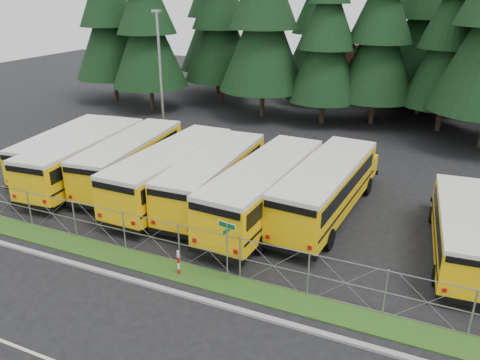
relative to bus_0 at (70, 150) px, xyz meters
name	(u,v)px	position (x,y,z in m)	size (l,w,h in m)	color
ground	(210,257)	(13.90, -6.32, -1.40)	(120.00, 120.00, 0.00)	black
curb	(175,292)	(13.90, -9.42, -1.34)	(50.00, 0.25, 0.12)	gray
grass_verge	(192,275)	(13.90, -8.02, -1.37)	(50.00, 1.40, 0.06)	#1A4112
chainlink_fence	(199,248)	(13.90, -7.32, -0.40)	(44.00, 0.10, 2.00)	#94979D
brick_building	(420,71)	(19.90, 33.68, 1.60)	(22.00, 10.00, 6.00)	brown
bus_0	(70,150)	(0.00, 0.00, 0.00)	(2.52, 10.67, 2.80)	yellow
bus_1	(90,158)	(2.66, -1.12, 0.15)	(2.78, 11.80, 3.09)	yellow
bus_2	(134,160)	(5.32, -0.06, 0.09)	(2.69, 11.39, 2.99)	yellow
bus_3	(176,172)	(9.01, -1.09, 0.17)	(2.83, 12.01, 3.15)	yellow
bus_4	(217,178)	(11.53, -0.76, 0.11)	(2.72, 11.52, 3.02)	yellow
bus_5	(268,190)	(14.90, -1.37, 0.21)	(2.90, 12.27, 3.22)	yellow
bus_6	(328,189)	(17.83, 0.14, 0.16)	(2.81, 11.90, 3.12)	yellow
bus_east	(461,231)	(24.45, -1.51, -0.12)	(2.31, 9.77, 2.56)	yellow
street_sign	(227,239)	(15.49, -7.72, 0.63)	(0.83, 0.55, 2.81)	#94979D
striped_bollard	(179,263)	(13.36, -8.16, -0.80)	(0.11, 0.11, 1.20)	#B20C0C
light_standard	(161,73)	(2.44, 7.98, 4.10)	(0.70, 0.35, 10.14)	#94979D
conifer_0	(109,18)	(-10.60, 18.74, 7.33)	(7.90, 7.90, 17.47)	black
conifer_1	(147,25)	(-4.57, 16.74, 6.91)	(7.51, 7.51, 16.61)	black
conifer_2	(220,20)	(0.53, 22.55, 7.14)	(7.72, 7.72, 17.08)	black
conifer_3	(264,18)	(6.79, 18.64, 7.66)	(8.20, 8.20, 18.13)	black
conifer_4	(327,40)	(12.70, 18.69, 5.99)	(6.68, 6.68, 14.78)	black
conifer_5	(380,33)	(16.92, 20.24, 6.62)	(7.25, 7.25, 16.04)	black
conifer_6	(452,38)	(22.66, 20.32, 6.39)	(7.05, 7.05, 15.59)	black
conifer_10	(216,8)	(-2.18, 27.05, 8.07)	(8.56, 8.56, 18.94)	black
conifer_11	(319,25)	(9.75, 26.86, 6.61)	(7.24, 7.24, 16.01)	black
conifer_12	(433,7)	(20.55, 26.00, 8.59)	(9.03, 9.03, 19.98)	black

